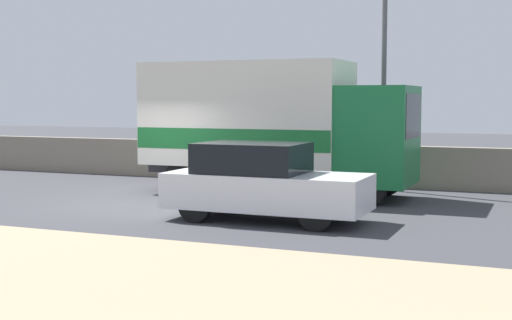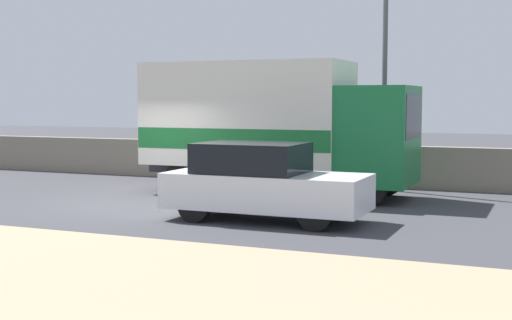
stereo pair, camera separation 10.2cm
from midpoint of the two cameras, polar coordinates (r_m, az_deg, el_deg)
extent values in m
plane|color=#38383D|center=(17.36, -10.04, -3.53)|extent=(80.00, 80.00, 0.00)
cube|color=gray|center=(22.29, -2.14, -0.06)|extent=(60.00, 0.35, 1.20)
cylinder|color=#4C4C51|center=(20.00, 10.05, 7.03)|extent=(0.14, 0.14, 6.59)
cube|color=#196B38|center=(17.90, 9.59, 1.95)|extent=(1.71, 2.28, 2.44)
cube|color=black|center=(17.71, 12.25, 3.46)|extent=(0.06, 1.94, 1.07)
cube|color=#2D2D33|center=(19.07, -0.85, -0.70)|extent=(5.35, 1.30, 0.25)
cube|color=silver|center=(18.98, -0.86, 3.73)|extent=(5.35, 2.37, 2.70)
cube|color=#19662D|center=(19.01, -0.85, 1.84)|extent=(5.32, 2.39, 0.54)
cylinder|color=black|center=(18.94, 10.20, -1.47)|extent=(0.89, 0.28, 0.89)
cylinder|color=black|center=(17.06, 8.81, -2.14)|extent=(0.89, 0.28, 0.89)
cylinder|color=black|center=(20.58, -3.54, -0.90)|extent=(0.89, 0.28, 0.89)
cylinder|color=black|center=(18.86, -6.13, -1.45)|extent=(0.89, 0.28, 0.89)
cylinder|color=black|center=(20.14, -0.80, -1.02)|extent=(0.89, 0.28, 0.89)
cylinder|color=black|center=(18.38, -3.20, -1.59)|extent=(0.89, 0.28, 0.89)
cube|color=silver|center=(14.74, 0.70, -2.48)|extent=(4.17, 1.73, 0.73)
cube|color=black|center=(14.80, -0.50, 0.18)|extent=(2.17, 1.59, 0.62)
cylinder|color=black|center=(15.06, 6.34, -3.43)|extent=(0.69, 0.20, 0.69)
cylinder|color=black|center=(13.65, 4.60, -4.27)|extent=(0.69, 0.20, 0.69)
cylinder|color=black|center=(15.96, -2.63, -2.93)|extent=(0.69, 0.20, 0.69)
cylinder|color=black|center=(14.64, -5.10, -3.65)|extent=(0.69, 0.20, 0.69)
camera|label=1|loc=(0.05, -90.17, -0.01)|focal=50.00mm
camera|label=2|loc=(0.05, 89.83, 0.01)|focal=50.00mm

